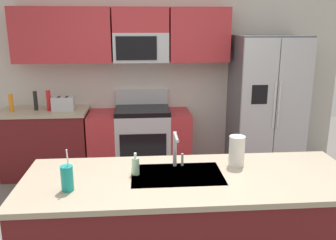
# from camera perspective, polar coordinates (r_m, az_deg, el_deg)

# --- Properties ---
(kitchen_wall_unit) EXTENTS (5.20, 0.43, 2.60)m
(kitchen_wall_unit) POSITION_cam_1_polar(r_m,az_deg,el_deg) (5.02, -3.43, 9.02)
(kitchen_wall_unit) COLOR beige
(kitchen_wall_unit) RESTS_ON ground
(back_counter) EXTENTS (1.13, 0.63, 0.90)m
(back_counter) POSITION_cam_1_polar(r_m,az_deg,el_deg) (5.11, -18.63, -3.38)
(back_counter) COLOR maroon
(back_counter) RESTS_ON ground
(range_oven) EXTENTS (1.36, 0.61, 1.10)m
(range_oven) POSITION_cam_1_polar(r_m,az_deg,el_deg) (4.95, -4.44, -3.28)
(range_oven) COLOR #B7BABF
(range_oven) RESTS_ON ground
(refrigerator) EXTENTS (0.90, 0.76, 1.85)m
(refrigerator) POSITION_cam_1_polar(r_m,az_deg,el_deg) (5.05, 15.22, 2.26)
(refrigerator) COLOR #4C4F54
(refrigerator) RESTS_ON ground
(island_counter) EXTENTS (2.48, 0.91, 0.90)m
(island_counter) POSITION_cam_1_polar(r_m,az_deg,el_deg) (2.90, 3.52, -17.03)
(island_counter) COLOR maroon
(island_counter) RESTS_ON ground
(toaster) EXTENTS (0.28, 0.16, 0.18)m
(toaster) POSITION_cam_1_polar(r_m,az_deg,el_deg) (4.86, -16.24, 2.50)
(toaster) COLOR #B7BABF
(toaster) RESTS_ON back_counter
(pepper_mill) EXTENTS (0.05, 0.05, 0.25)m
(pepper_mill) POSITION_cam_1_polar(r_m,az_deg,el_deg) (4.99, -20.23, 2.88)
(pepper_mill) COLOR black
(pepper_mill) RESTS_ON back_counter
(bottle_orange) EXTENTS (0.06, 0.06, 0.22)m
(bottle_orange) POSITION_cam_1_polar(r_m,az_deg,el_deg) (5.04, -23.59, 2.51)
(bottle_orange) COLOR orange
(bottle_orange) RESTS_ON back_counter
(bottle_red) EXTENTS (0.06, 0.06, 0.27)m
(bottle_red) POSITION_cam_1_polar(r_m,az_deg,el_deg) (4.90, -18.35, 2.93)
(bottle_red) COLOR red
(bottle_red) RESTS_ON back_counter
(sink_faucet) EXTENTS (0.08, 0.22, 0.28)m
(sink_faucet) POSITION_cam_1_polar(r_m,az_deg,el_deg) (2.80, 1.27, -4.27)
(sink_faucet) COLOR #B7BABF
(sink_faucet) RESTS_ON island_counter
(drink_cup_teal) EXTENTS (0.08, 0.08, 0.29)m
(drink_cup_teal) POSITION_cam_1_polar(r_m,az_deg,el_deg) (2.54, -15.67, -8.84)
(drink_cup_teal) COLOR teal
(drink_cup_teal) RESTS_ON island_counter
(soap_dispenser) EXTENTS (0.06, 0.06, 0.17)m
(soap_dispenser) POSITION_cam_1_polar(r_m,az_deg,el_deg) (2.71, -5.16, -7.24)
(soap_dispenser) COLOR #A5D8B2
(soap_dispenser) RESTS_ON island_counter
(paper_towel_roll) EXTENTS (0.12, 0.12, 0.24)m
(paper_towel_roll) POSITION_cam_1_polar(r_m,az_deg,el_deg) (2.90, 10.82, -4.81)
(paper_towel_roll) COLOR white
(paper_towel_roll) RESTS_ON island_counter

